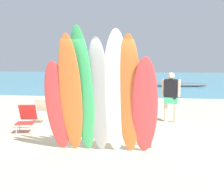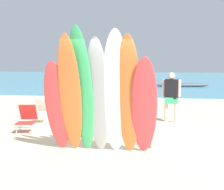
% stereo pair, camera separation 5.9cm
% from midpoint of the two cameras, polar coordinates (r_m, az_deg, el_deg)
% --- Properties ---
extents(ground, '(60.00, 60.00, 0.00)m').
position_cam_midpoint_polar(ground, '(21.16, 5.04, 0.79)').
color(ground, beige).
extents(ocean_water, '(60.00, 40.00, 0.02)m').
position_cam_midpoint_polar(ocean_water, '(37.08, 6.53, 3.17)').
color(ocean_water, teal).
rests_on(ocean_water, ground).
extents(surfboard_rack, '(2.32, 0.07, 0.74)m').
position_cam_midpoint_polar(surfboard_rack, '(7.29, -1.64, -5.43)').
color(surfboard_rack, brown).
rests_on(surfboard_rack, ground).
extents(surfboard_red_0, '(0.56, 0.75, 2.08)m').
position_cam_midpoint_polar(surfboard_red_0, '(6.82, -10.45, -2.23)').
color(surfboard_red_0, '#D13D42').
rests_on(surfboard_red_0, ground).
extents(surfboard_orange_1, '(0.54, 0.95, 2.62)m').
position_cam_midpoint_polar(surfboard_orange_1, '(6.59, -8.05, -0.10)').
color(surfboard_orange_1, orange).
rests_on(surfboard_orange_1, ground).
extents(surfboard_green_2, '(0.55, 0.87, 2.80)m').
position_cam_midpoint_polar(surfboard_green_2, '(6.59, -5.83, 0.70)').
color(surfboard_green_2, '#38B266').
rests_on(surfboard_green_2, ground).
extents(surfboard_grey_3, '(0.51, 0.66, 2.56)m').
position_cam_midpoint_polar(surfboard_grey_3, '(6.59, -2.81, -0.29)').
color(surfboard_grey_3, '#999EA3').
rests_on(surfboard_grey_3, ground).
extents(surfboard_white_4, '(0.63, 0.75, 2.72)m').
position_cam_midpoint_polar(surfboard_white_4, '(6.52, 0.50, 0.34)').
color(surfboard_white_4, white).
rests_on(surfboard_white_4, ground).
extents(surfboard_orange_5, '(0.53, 0.68, 2.62)m').
position_cam_midpoint_polar(surfboard_orange_5, '(6.49, 3.03, -0.15)').
color(surfboard_orange_5, orange).
rests_on(surfboard_orange_5, ground).
extents(surfboard_red_6, '(0.59, 0.71, 2.16)m').
position_cam_midpoint_polar(surfboard_red_6, '(6.52, 5.97, -2.19)').
color(surfboard_red_6, '#D13D42').
rests_on(surfboard_red_6, ground).
extents(beachgoer_midbeach, '(0.61, 0.35, 1.68)m').
position_cam_midpoint_polar(beachgoer_midbeach, '(12.83, -5.09, 1.52)').
color(beachgoer_midbeach, '#9E704C').
rests_on(beachgoer_midbeach, ground).
extents(beachgoer_photographing, '(0.61, 0.34, 1.68)m').
position_cam_midpoint_polar(beachgoer_photographing, '(10.31, 10.90, 0.26)').
color(beachgoer_photographing, beige).
rests_on(beachgoer_photographing, ground).
extents(beachgoer_strolling, '(0.53, 0.41, 1.66)m').
position_cam_midpoint_polar(beachgoer_strolling, '(14.80, -3.52, 2.12)').
color(beachgoer_strolling, brown).
rests_on(beachgoer_strolling, ground).
extents(beachgoer_by_water, '(0.41, 0.56, 1.59)m').
position_cam_midpoint_polar(beachgoer_by_water, '(11.53, 0.18, 0.74)').
color(beachgoer_by_water, brown).
rests_on(beachgoer_by_water, ground).
extents(beach_chair_red, '(0.63, 0.82, 0.79)m').
position_cam_midpoint_polar(beach_chair_red, '(9.15, -16.01, -4.11)').
color(beach_chair_red, '#B7B7BC').
rests_on(beach_chair_red, ground).
extents(beach_chair_blue, '(0.53, 0.77, 0.79)m').
position_cam_midpoint_polar(beach_chair_blue, '(10.53, -13.41, -2.69)').
color(beach_chair_blue, '#B7B7BC').
rests_on(beach_chair_blue, ground).
extents(distant_boat, '(4.43, 1.47, 0.35)m').
position_cam_midpoint_polar(distant_boat, '(25.03, 12.75, 1.87)').
color(distant_boat, '#4C515B').
rests_on(distant_boat, ground).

